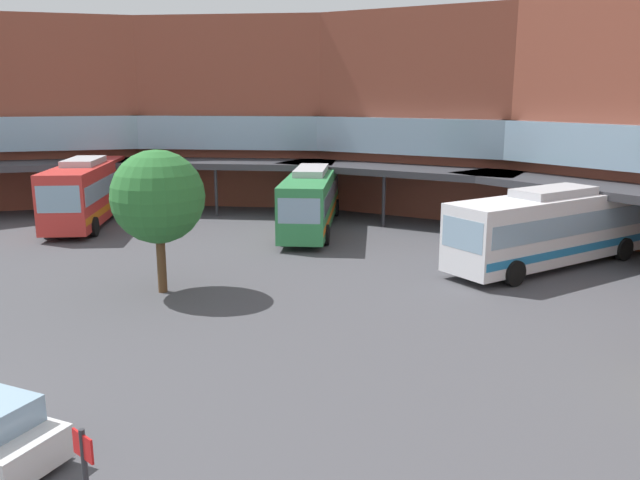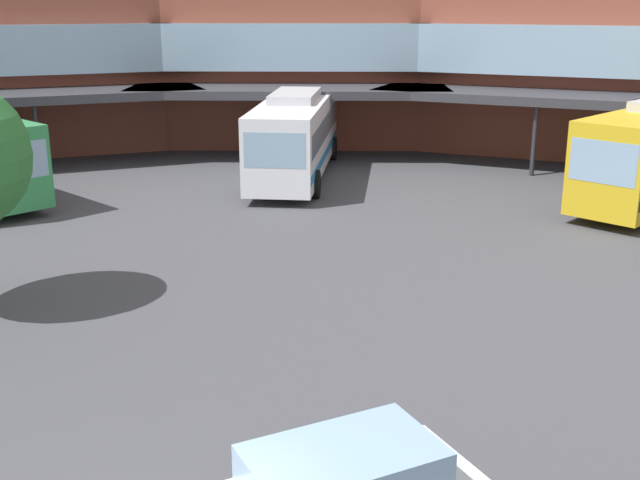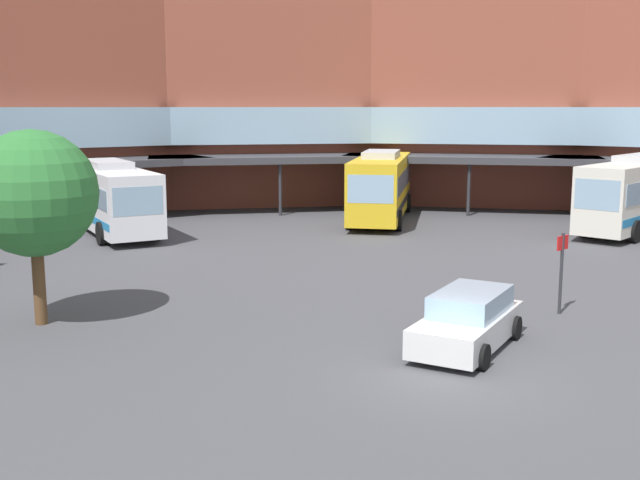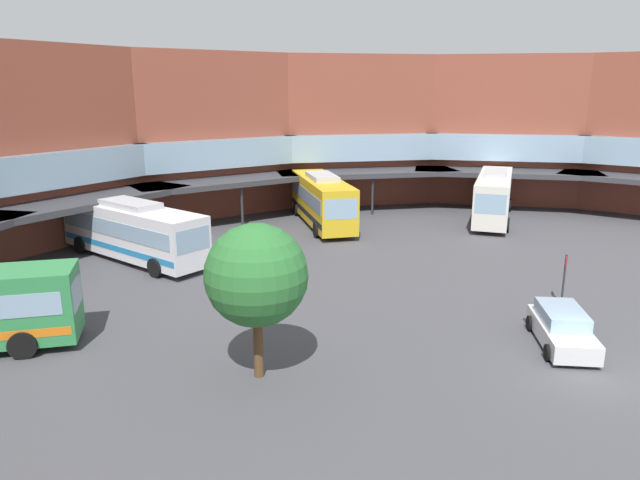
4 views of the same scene
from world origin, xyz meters
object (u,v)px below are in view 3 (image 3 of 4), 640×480
at_px(bus_4, 381,185).
at_px(plaza_tree, 34,194).
at_px(bus_2, 108,196).
at_px(stop_sign_post, 562,265).
at_px(bus_1, 640,193).
at_px(parked_car, 468,321).

bearing_deg(bus_4, plaza_tree, -18.94).
distance_m(bus_2, stop_sign_post, 24.33).
relative_size(bus_1, bus_2, 1.00).
bearing_deg(bus_2, bus_4, 77.41).
bearing_deg(bus_4, bus_2, -64.42).
xyz_separation_m(parked_car, stop_sign_post, (4.83, 0.96, 0.82)).
distance_m(bus_4, plaza_tree, 24.30).
distance_m(bus_2, plaza_tree, 17.53).
relative_size(bus_2, bus_4, 1.19).
xyz_separation_m(bus_4, stop_sign_post, (-7.72, -18.97, -0.42)).
distance_m(plaza_tree, stop_sign_post, 15.90).
xyz_separation_m(bus_2, stop_sign_post, (6.37, -23.48, -0.30)).
bearing_deg(parked_car, plaza_tree, -71.51).
distance_m(bus_4, parked_car, 23.59).
relative_size(parked_car, stop_sign_post, 1.86).
height_order(parked_car, plaza_tree, plaza_tree).
height_order(parked_car, stop_sign_post, stop_sign_post).
bearing_deg(stop_sign_post, bus_2, 105.19).
distance_m(parked_car, plaza_tree, 12.80).
height_order(bus_1, bus_4, bus_1).
bearing_deg(parked_car, bus_1, 176.89).
bearing_deg(plaza_tree, parked_car, -44.20).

